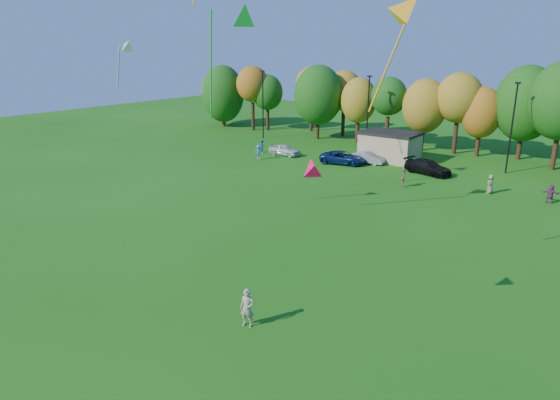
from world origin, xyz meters
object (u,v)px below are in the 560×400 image
Objects in this scene: car_c at (343,158)px; car_d at (428,167)px; car_a at (285,150)px; car_b at (368,158)px; kite_flyer at (247,308)px.

car_d is (9.08, 1.48, 0.03)m from car_c.
car_a is 9.99m from car_b.
car_b is at bearing 90.26° from kite_flyer.
kite_flyer reaches higher than car_d.
kite_flyer is 33.82m from car_c.
car_b is (9.73, 2.27, -0.03)m from car_a.
car_c is at bearing -90.08° from car_a.
kite_flyer is at bearing -160.89° from car_d.
kite_flyer reaches higher than car_a.
car_c reaches higher than car_b.
kite_flyer reaches higher than car_c.
car_d is (7.03, -0.39, 0.09)m from car_b.
kite_flyer is at bearing -171.08° from car_c.
car_c is (-13.32, 31.09, -0.26)m from kite_flyer.
car_c is 1.00× the size of car_d.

